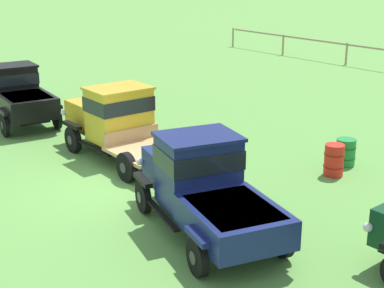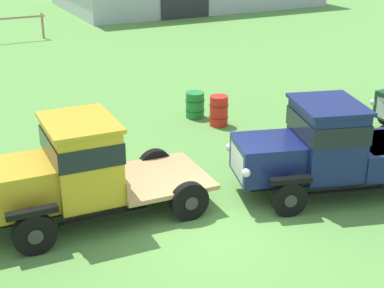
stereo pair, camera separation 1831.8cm
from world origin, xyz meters
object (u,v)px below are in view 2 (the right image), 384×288
object	(u,v)px
vintage_truck_midrow_center	(337,147)
oil_drum_near_fence	(195,105)
vintage_truck_second_in_line	(69,170)
oil_drum_beside_row	(219,111)

from	to	relation	value
vintage_truck_midrow_center	oil_drum_near_fence	size ratio (longest dim) A/B	6.50
vintage_truck_midrow_center	oil_drum_near_fence	distance (m)	6.29
vintage_truck_second_in_line	oil_drum_near_fence	bearing A→B (deg)	41.94
oil_drum_near_fence	oil_drum_beside_row	bearing A→B (deg)	-71.90
vintage_truck_midrow_center	oil_drum_beside_row	size ratio (longest dim) A/B	5.75
vintage_truck_midrow_center	oil_drum_near_fence	bearing A→B (deg)	95.50
vintage_truck_second_in_line	oil_drum_beside_row	bearing A→B (deg)	33.94
vintage_truck_second_in_line	vintage_truck_midrow_center	size ratio (longest dim) A/B	0.98
vintage_truck_second_in_line	vintage_truck_midrow_center	xyz separation A→B (m)	(5.99, -1.38, -0.07)
vintage_truck_midrow_center	oil_drum_beside_row	bearing A→B (deg)	93.00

